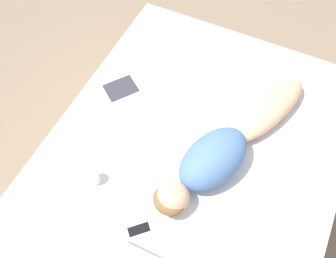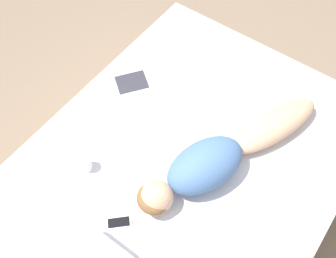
{
  "view_description": "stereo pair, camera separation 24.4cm",
  "coord_description": "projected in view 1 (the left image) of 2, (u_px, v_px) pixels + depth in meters",
  "views": [
    {
      "loc": [
        -0.37,
        1.1,
        2.64
      ],
      "look_at": [
        0.2,
        -0.09,
        0.57
      ],
      "focal_mm": 42.0,
      "sensor_mm": 36.0,
      "label": 1
    },
    {
      "loc": [
        -0.58,
        0.97,
        2.64
      ],
      "look_at": [
        0.2,
        -0.09,
        0.57
      ],
      "focal_mm": 42.0,
      "sensor_mm": 36.0,
      "label": 2
    }
  ],
  "objects": [
    {
      "name": "ground_plane",
      "position": [
        187.0,
        191.0,
        2.84
      ],
      "size": [
        12.0,
        12.0,
        0.0
      ],
      "primitive_type": "plane",
      "color": "#7A6651"
    },
    {
      "name": "bed",
      "position": [
        189.0,
        175.0,
        2.62
      ],
      "size": [
        1.82,
        2.32,
        0.52
      ],
      "color": "beige",
      "rests_on": "ground_plane"
    },
    {
      "name": "person",
      "position": [
        226.0,
        148.0,
        2.32
      ],
      "size": [
        0.64,
        1.3,
        0.24
      ],
      "rotation": [
        0.0,
        0.0,
        -0.35
      ],
      "color": "tan",
      "rests_on": "bed"
    },
    {
      "name": "open_magazine",
      "position": [
        129.0,
        101.0,
        2.62
      ],
      "size": [
        0.59,
        0.54,
        0.01
      ],
      "rotation": [
        0.0,
        0.0,
        -0.63
      ],
      "color": "silver",
      "rests_on": "bed"
    },
    {
      "name": "coffee_mug",
      "position": [
        92.0,
        177.0,
        2.27
      ],
      "size": [
        0.11,
        0.08,
        0.1
      ],
      "color": "white",
      "rests_on": "bed"
    },
    {
      "name": "cell_phone",
      "position": [
        139.0,
        230.0,
        2.15
      ],
      "size": [
        0.15,
        0.15,
        0.01
      ],
      "rotation": [
        0.0,
        0.0,
        -0.8
      ],
      "color": "silver",
      "rests_on": "bed"
    }
  ]
}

